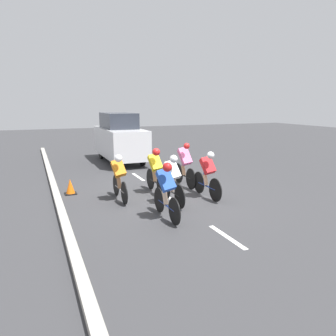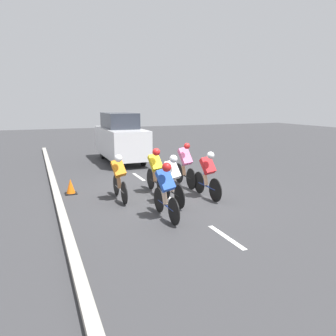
{
  "view_description": "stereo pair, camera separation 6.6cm",
  "coord_description": "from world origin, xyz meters",
  "px_view_note": "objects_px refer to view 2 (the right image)",
  "views": [
    {
      "loc": [
        3.78,
        9.13,
        2.86
      ],
      "look_at": [
        0.06,
        0.24,
        0.95
      ],
      "focal_mm": 35.0,
      "sensor_mm": 36.0,
      "label": 1
    },
    {
      "loc": [
        3.71,
        9.16,
        2.86
      ],
      "look_at": [
        0.06,
        0.24,
        0.95
      ],
      "focal_mm": 35.0,
      "sensor_mm": 36.0,
      "label": 2
    }
  ],
  "objects_px": {
    "cyclist_blue": "(166,189)",
    "cyclist_red": "(208,174)",
    "cyclist_white": "(172,178)",
    "cyclist_yellow": "(155,169)",
    "support_car": "(121,138)",
    "traffic_cone": "(71,187)",
    "cyclist_pink": "(185,164)",
    "cyclist_orange": "(119,176)"
  },
  "relations": [
    {
      "from": "cyclist_yellow",
      "to": "cyclist_orange",
      "type": "xyz_separation_m",
      "value": [
        1.26,
        0.32,
        -0.05
      ]
    },
    {
      "from": "cyclist_yellow",
      "to": "cyclist_pink",
      "type": "bearing_deg",
      "value": -159.48
    },
    {
      "from": "cyclist_blue",
      "to": "cyclist_red",
      "type": "bearing_deg",
      "value": -145.89
    },
    {
      "from": "cyclist_red",
      "to": "cyclist_white",
      "type": "distance_m",
      "value": 1.26
    },
    {
      "from": "cyclist_red",
      "to": "traffic_cone",
      "type": "distance_m",
      "value": 4.38
    },
    {
      "from": "support_car",
      "to": "cyclist_pink",
      "type": "bearing_deg",
      "value": 98.43
    },
    {
      "from": "cyclist_yellow",
      "to": "cyclist_white",
      "type": "bearing_deg",
      "value": 91.99
    },
    {
      "from": "cyclist_orange",
      "to": "traffic_cone",
      "type": "relative_size",
      "value": 3.39
    },
    {
      "from": "cyclist_yellow",
      "to": "traffic_cone",
      "type": "xyz_separation_m",
      "value": [
        2.54,
        -0.99,
        -0.56
      ]
    },
    {
      "from": "cyclist_white",
      "to": "traffic_cone",
      "type": "relative_size",
      "value": 3.43
    },
    {
      "from": "cyclist_pink",
      "to": "cyclist_orange",
      "type": "height_order",
      "value": "cyclist_pink"
    },
    {
      "from": "cyclist_red",
      "to": "cyclist_pink",
      "type": "height_order",
      "value": "cyclist_pink"
    },
    {
      "from": "cyclist_pink",
      "to": "traffic_cone",
      "type": "height_order",
      "value": "cyclist_pink"
    },
    {
      "from": "cyclist_white",
      "to": "cyclist_yellow",
      "type": "bearing_deg",
      "value": -88.01
    },
    {
      "from": "cyclist_white",
      "to": "cyclist_orange",
      "type": "relative_size",
      "value": 1.01
    },
    {
      "from": "support_car",
      "to": "cyclist_red",
      "type": "bearing_deg",
      "value": 96.89
    },
    {
      "from": "cyclist_white",
      "to": "cyclist_orange",
      "type": "xyz_separation_m",
      "value": [
        1.31,
        -0.95,
        -0.03
      ]
    },
    {
      "from": "cyclist_red",
      "to": "cyclist_orange",
      "type": "relative_size",
      "value": 1.04
    },
    {
      "from": "cyclist_blue",
      "to": "support_car",
      "type": "relative_size",
      "value": 0.38
    },
    {
      "from": "support_car",
      "to": "cyclist_white",
      "type": "bearing_deg",
      "value": 87.03
    },
    {
      "from": "cyclist_white",
      "to": "traffic_cone",
      "type": "bearing_deg",
      "value": -41.13
    },
    {
      "from": "cyclist_blue",
      "to": "cyclist_red",
      "type": "relative_size",
      "value": 0.97
    },
    {
      "from": "cyclist_red",
      "to": "cyclist_blue",
      "type": "bearing_deg",
      "value": 34.11
    },
    {
      "from": "cyclist_yellow",
      "to": "cyclist_blue",
      "type": "height_order",
      "value": "cyclist_yellow"
    },
    {
      "from": "cyclist_blue",
      "to": "cyclist_yellow",
      "type": "bearing_deg",
      "value": -104.17
    },
    {
      "from": "cyclist_blue",
      "to": "cyclist_red",
      "type": "xyz_separation_m",
      "value": [
        -1.88,
        -1.28,
        -0.03
      ]
    },
    {
      "from": "cyclist_blue",
      "to": "cyclist_pink",
      "type": "bearing_deg",
      "value": -123.35
    },
    {
      "from": "cyclist_yellow",
      "to": "cyclist_orange",
      "type": "distance_m",
      "value": 1.3
    },
    {
      "from": "cyclist_red",
      "to": "cyclist_yellow",
      "type": "bearing_deg",
      "value": -39.5
    },
    {
      "from": "cyclist_pink",
      "to": "cyclist_orange",
      "type": "distance_m",
      "value": 2.64
    },
    {
      "from": "cyclist_pink",
      "to": "cyclist_orange",
      "type": "xyz_separation_m",
      "value": [
        2.52,
        0.79,
        -0.05
      ]
    },
    {
      "from": "cyclist_blue",
      "to": "support_car",
      "type": "xyz_separation_m",
      "value": [
        -1.02,
        -8.44,
        0.39
      ]
    },
    {
      "from": "cyclist_yellow",
      "to": "cyclist_orange",
      "type": "height_order",
      "value": "cyclist_yellow"
    },
    {
      "from": "traffic_cone",
      "to": "cyclist_yellow",
      "type": "bearing_deg",
      "value": 158.69
    },
    {
      "from": "cyclist_red",
      "to": "traffic_cone",
      "type": "relative_size",
      "value": 3.53
    },
    {
      "from": "cyclist_yellow",
      "to": "cyclist_red",
      "type": "distance_m",
      "value": 1.68
    },
    {
      "from": "cyclist_pink",
      "to": "traffic_cone",
      "type": "bearing_deg",
      "value": -7.76
    },
    {
      "from": "cyclist_pink",
      "to": "cyclist_blue",
      "type": "bearing_deg",
      "value": 56.65
    },
    {
      "from": "cyclist_blue",
      "to": "traffic_cone",
      "type": "bearing_deg",
      "value": -59.73
    },
    {
      "from": "cyclist_orange",
      "to": "traffic_cone",
      "type": "bearing_deg",
      "value": -45.71
    },
    {
      "from": "cyclist_white",
      "to": "traffic_cone",
      "type": "xyz_separation_m",
      "value": [
        2.58,
        -2.25,
        -0.54
      ]
    },
    {
      "from": "cyclist_red",
      "to": "cyclist_orange",
      "type": "distance_m",
      "value": 2.66
    }
  ]
}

